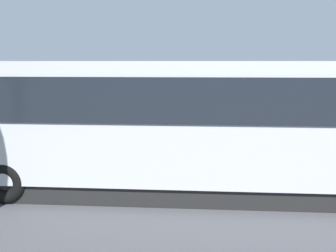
{
  "coord_description": "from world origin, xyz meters",
  "views": [
    {
      "loc": [
        -0.01,
        14.95,
        3.23
      ],
      "look_at": [
        1.39,
        0.35,
        1.1
      ],
      "focal_mm": 47.22,
      "sensor_mm": 36.0,
      "label": 1
    }
  ],
  "objects_px": {
    "spectator_far_left": "(267,134)",
    "spectator_left": "(233,137)",
    "spectator_far_right": "(140,136)",
    "stunt_motorcycle": "(111,130)",
    "tour_bus": "(179,128)",
    "spectator_right": "(164,135)",
    "spectator_centre": "(194,136)",
    "traffic_cone": "(181,142)"
  },
  "relations": [
    {
      "from": "tour_bus",
      "to": "spectator_right",
      "type": "distance_m",
      "value": 2.82
    },
    {
      "from": "spectator_centre",
      "to": "spectator_right",
      "type": "xyz_separation_m",
      "value": [
        0.92,
        0.06,
        0.03
      ]
    },
    {
      "from": "spectator_left",
      "to": "spectator_right",
      "type": "xyz_separation_m",
      "value": [
        2.08,
        -0.22,
        0.0
      ]
    },
    {
      "from": "tour_bus",
      "to": "stunt_motorcycle",
      "type": "xyz_separation_m",
      "value": [
        3.08,
        -6.07,
        -1.03
      ]
    },
    {
      "from": "spectator_far_left",
      "to": "spectator_left",
      "type": "bearing_deg",
      "value": 15.73
    },
    {
      "from": "spectator_centre",
      "to": "tour_bus",
      "type": "bearing_deg",
      "value": 84.25
    },
    {
      "from": "spectator_far_left",
      "to": "spectator_right",
      "type": "bearing_deg",
      "value": 1.22
    },
    {
      "from": "spectator_left",
      "to": "spectator_centre",
      "type": "xyz_separation_m",
      "value": [
        1.16,
        -0.28,
        -0.02
      ]
    },
    {
      "from": "spectator_left",
      "to": "tour_bus",
      "type": "bearing_deg",
      "value": 59.66
    },
    {
      "from": "spectator_centre",
      "to": "spectator_far_left",
      "type": "bearing_deg",
      "value": -179.74
    },
    {
      "from": "traffic_cone",
      "to": "tour_bus",
      "type": "bearing_deg",
      "value": 93.22
    },
    {
      "from": "tour_bus",
      "to": "spectator_far_right",
      "type": "distance_m",
      "value": 3.15
    },
    {
      "from": "stunt_motorcycle",
      "to": "traffic_cone",
      "type": "xyz_separation_m",
      "value": [
        -2.78,
        0.7,
        -0.31
      ]
    },
    {
      "from": "spectator_far_left",
      "to": "traffic_cone",
      "type": "bearing_deg",
      "value": -43.58
    },
    {
      "from": "spectator_centre",
      "to": "spectator_left",
      "type": "bearing_deg",
      "value": 166.42
    },
    {
      "from": "tour_bus",
      "to": "spectator_centre",
      "type": "xyz_separation_m",
      "value": [
        -0.27,
        -2.73,
        -0.65
      ]
    },
    {
      "from": "spectator_far_left",
      "to": "spectator_left",
      "type": "distance_m",
      "value": 1.07
    },
    {
      "from": "spectator_right",
      "to": "spectator_centre",
      "type": "bearing_deg",
      "value": -176.52
    },
    {
      "from": "spectator_right",
      "to": "traffic_cone",
      "type": "xyz_separation_m",
      "value": [
        -0.34,
        -2.7,
        -0.72
      ]
    },
    {
      "from": "spectator_centre",
      "to": "traffic_cone",
      "type": "xyz_separation_m",
      "value": [
        0.58,
        -2.64,
        -0.69
      ]
    },
    {
      "from": "tour_bus",
      "to": "spectator_far_left",
      "type": "height_order",
      "value": "tour_bus"
    },
    {
      "from": "spectator_right",
      "to": "spectator_far_right",
      "type": "distance_m",
      "value": 0.78
    },
    {
      "from": "tour_bus",
      "to": "spectator_left",
      "type": "relative_size",
      "value": 6.6
    },
    {
      "from": "spectator_centre",
      "to": "stunt_motorcycle",
      "type": "distance_m",
      "value": 4.75
    },
    {
      "from": "tour_bus",
      "to": "traffic_cone",
      "type": "relative_size",
      "value": 17.89
    },
    {
      "from": "stunt_motorcycle",
      "to": "spectator_left",
      "type": "bearing_deg",
      "value": 141.25
    },
    {
      "from": "spectator_centre",
      "to": "spectator_right",
      "type": "height_order",
      "value": "spectator_right"
    },
    {
      "from": "spectator_far_left",
      "to": "spectator_right",
      "type": "distance_m",
      "value": 3.11
    },
    {
      "from": "tour_bus",
      "to": "spectator_centre",
      "type": "bearing_deg",
      "value": -95.75
    },
    {
      "from": "spectator_left",
      "to": "spectator_centre",
      "type": "relative_size",
      "value": 1.01
    },
    {
      "from": "tour_bus",
      "to": "traffic_cone",
      "type": "height_order",
      "value": "tour_bus"
    },
    {
      "from": "tour_bus",
      "to": "spectator_far_right",
      "type": "xyz_separation_m",
      "value": [
        1.42,
        -2.73,
        -0.67
      ]
    },
    {
      "from": "spectator_centre",
      "to": "stunt_motorcycle",
      "type": "bearing_deg",
      "value": -44.9
    },
    {
      "from": "spectator_left",
      "to": "stunt_motorcycle",
      "type": "xyz_separation_m",
      "value": [
        4.51,
        -3.62,
        -0.41
      ]
    },
    {
      "from": "spectator_left",
      "to": "traffic_cone",
      "type": "relative_size",
      "value": 2.71
    },
    {
      "from": "spectator_left",
      "to": "spectator_centre",
      "type": "distance_m",
      "value": 1.19
    },
    {
      "from": "spectator_far_right",
      "to": "traffic_cone",
      "type": "relative_size",
      "value": 2.63
    },
    {
      "from": "spectator_far_right",
      "to": "stunt_motorcycle",
      "type": "height_order",
      "value": "spectator_far_right"
    },
    {
      "from": "spectator_right",
      "to": "spectator_far_right",
      "type": "relative_size",
      "value": 1.04
    },
    {
      "from": "tour_bus",
      "to": "spectator_far_right",
      "type": "relative_size",
      "value": 6.8
    },
    {
      "from": "spectator_right",
      "to": "traffic_cone",
      "type": "distance_m",
      "value": 2.81
    },
    {
      "from": "spectator_far_left",
      "to": "spectator_far_right",
      "type": "xyz_separation_m",
      "value": [
        3.89,
        0.01,
        -0.1
      ]
    }
  ]
}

